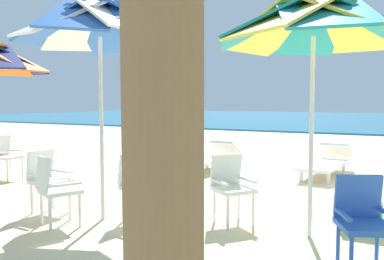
% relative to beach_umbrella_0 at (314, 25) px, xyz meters
% --- Properties ---
extents(ground_plane, '(80.00, 80.00, 0.00)m').
position_rel_beach_umbrella_0_xyz_m(ground_plane, '(0.63, 2.68, -2.36)').
color(ground_plane, beige).
extents(beach_umbrella_0, '(2.23, 2.23, 2.72)m').
position_rel_beach_umbrella_0_xyz_m(beach_umbrella_0, '(0.00, 0.00, 0.00)').
color(beach_umbrella_0, silver).
rests_on(beach_umbrella_0, ground).
extents(plastic_chair_0, '(0.63, 0.63, 0.87)m').
position_rel_beach_umbrella_0_xyz_m(plastic_chair_0, '(-0.99, 0.07, -1.86)').
color(plastic_chair_0, white).
rests_on(plastic_chair_0, ground).
extents(plastic_chair_1, '(0.59, 0.61, 0.87)m').
position_rel_beach_umbrella_0_xyz_m(plastic_chair_1, '(0.62, -0.75, -1.86)').
color(plastic_chair_1, blue).
rests_on(plastic_chair_1, ground).
extents(beach_umbrella_1, '(2.17, 2.17, 2.86)m').
position_rel_beach_umbrella_0_xyz_m(beach_umbrella_1, '(-2.52, -0.56, 0.12)').
color(beach_umbrella_1, silver).
rests_on(beach_umbrella_1, ground).
extents(plastic_chair_2, '(0.59, 0.61, 0.87)m').
position_rel_beach_umbrella_0_xyz_m(plastic_chair_2, '(-2.82, -1.09, -1.86)').
color(plastic_chair_2, white).
rests_on(plastic_chair_2, ground).
extents(plastic_chair_3, '(0.53, 0.50, 0.87)m').
position_rel_beach_umbrella_0_xyz_m(plastic_chair_3, '(-2.09, -0.36, -1.86)').
color(plastic_chair_3, white).
rests_on(plastic_chair_3, ground).
extents(plastic_chair_4, '(0.49, 0.46, 0.87)m').
position_rel_beach_umbrella_0_xyz_m(plastic_chair_4, '(-3.41, -0.66, -1.86)').
color(plastic_chair_4, white).
rests_on(plastic_chair_4, ground).
extents(plastic_chair_6, '(0.48, 0.46, 0.87)m').
position_rel_beach_umbrella_0_xyz_m(plastic_chair_6, '(-6.01, 0.67, -1.86)').
color(plastic_chair_6, white).
rests_on(plastic_chair_6, ground).
extents(sun_lounger_1, '(0.78, 2.18, 0.62)m').
position_rel_beach_umbrella_0_xyz_m(sun_lounger_1, '(-0.51, 4.01, -2.08)').
color(sun_lounger_1, white).
rests_on(sun_lounger_1, ground).
extents(sun_lounger_2, '(0.83, 2.20, 0.62)m').
position_rel_beach_umbrella_0_xyz_m(sun_lounger_2, '(-2.91, 3.31, -2.08)').
color(sun_lounger_2, white).
rests_on(sun_lounger_2, ground).
extents(cooler_box, '(0.50, 0.34, 0.40)m').
position_rel_beach_umbrella_0_xyz_m(cooler_box, '(0.48, 0.57, -2.16)').
color(cooler_box, '#238C4C').
rests_on(cooler_box, ground).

